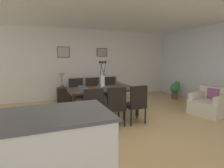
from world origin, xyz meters
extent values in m
plane|color=tan|center=(0.00, 0.00, 0.00)|extent=(9.00, 9.00, 0.00)
cube|color=silver|center=(0.00, 3.25, 1.30)|extent=(9.00, 0.10, 2.60)
cube|color=white|center=(3.65, 0.40, 1.30)|extent=(0.10, 6.30, 2.60)
cube|color=white|center=(0.00, 0.40, 2.64)|extent=(9.00, 7.20, 0.08)
cube|color=#33261E|center=(-0.01, 0.92, 0.71)|extent=(1.80, 0.92, 0.05)
cube|color=#33261E|center=(0.83, 1.32, 0.34)|extent=(0.07, 0.07, 0.69)
cube|color=#33261E|center=(-0.85, 1.32, 0.34)|extent=(0.07, 0.07, 0.69)
cube|color=#33261E|center=(0.83, 0.53, 0.34)|extent=(0.07, 0.07, 0.69)
cube|color=#33261E|center=(-0.85, 0.53, 0.34)|extent=(0.07, 0.07, 0.69)
cube|color=black|center=(-0.53, 0.15, 0.42)|extent=(0.45, 0.45, 0.08)
cube|color=black|center=(-0.53, -0.04, 0.68)|extent=(0.42, 0.07, 0.48)
cylinder|color=black|center=(-0.35, 0.35, 0.19)|extent=(0.04, 0.04, 0.38)
cylinder|color=black|center=(-0.73, 0.34, 0.19)|extent=(0.04, 0.04, 0.38)
cylinder|color=black|center=(-0.34, -0.03, 0.19)|extent=(0.04, 0.04, 0.38)
cylinder|color=black|center=(-0.72, -0.04, 0.19)|extent=(0.04, 0.04, 0.38)
cube|color=black|center=(-0.56, 1.70, 0.42)|extent=(0.46, 0.46, 0.08)
cube|color=black|center=(-0.55, 1.89, 0.68)|extent=(0.42, 0.08, 0.48)
cylinder|color=black|center=(-0.76, 1.52, 0.19)|extent=(0.04, 0.04, 0.38)
cylinder|color=black|center=(-0.38, 1.50, 0.19)|extent=(0.04, 0.04, 0.38)
cylinder|color=black|center=(-0.74, 1.90, 0.19)|extent=(0.04, 0.04, 0.38)
cylinder|color=black|center=(-0.36, 1.88, 0.19)|extent=(0.04, 0.04, 0.38)
cube|color=black|center=(0.01, 0.15, 0.42)|extent=(0.47, 0.47, 0.08)
cube|color=black|center=(-0.01, -0.04, 0.68)|extent=(0.42, 0.09, 0.48)
cylinder|color=black|center=(0.21, 0.33, 0.19)|extent=(0.04, 0.04, 0.38)
cylinder|color=black|center=(-0.17, 0.35, 0.19)|extent=(0.04, 0.04, 0.38)
cylinder|color=black|center=(0.18, -0.05, 0.19)|extent=(0.04, 0.04, 0.38)
cylinder|color=black|center=(-0.20, -0.03, 0.19)|extent=(0.04, 0.04, 0.38)
cube|color=black|center=(-0.02, 1.70, 0.42)|extent=(0.47, 0.47, 0.08)
cube|color=black|center=(-0.04, 1.89, 0.68)|extent=(0.42, 0.09, 0.48)
cylinder|color=black|center=(-0.20, 1.50, 0.19)|extent=(0.04, 0.04, 0.38)
cylinder|color=black|center=(0.18, 1.52, 0.19)|extent=(0.04, 0.04, 0.38)
cylinder|color=black|center=(-0.22, 1.88, 0.19)|extent=(0.04, 0.04, 0.38)
cylinder|color=black|center=(0.15, 1.90, 0.19)|extent=(0.04, 0.04, 0.38)
cube|color=black|center=(0.53, 0.14, 0.42)|extent=(0.44, 0.44, 0.08)
cube|color=black|center=(0.54, -0.05, 0.68)|extent=(0.42, 0.06, 0.48)
cylinder|color=black|center=(0.72, 0.33, 0.19)|extent=(0.04, 0.04, 0.38)
cylinder|color=black|center=(0.34, 0.33, 0.19)|extent=(0.04, 0.04, 0.38)
cylinder|color=black|center=(0.73, -0.05, 0.19)|extent=(0.04, 0.04, 0.38)
cylinder|color=black|center=(0.35, -0.05, 0.19)|extent=(0.04, 0.04, 0.38)
cube|color=black|center=(0.54, 1.72, 0.42)|extent=(0.45, 0.45, 0.08)
cube|color=black|center=(0.54, 1.91, 0.68)|extent=(0.42, 0.07, 0.48)
cylinder|color=black|center=(0.34, 1.53, 0.19)|extent=(0.04, 0.04, 0.38)
cylinder|color=black|center=(0.72, 1.53, 0.19)|extent=(0.04, 0.04, 0.38)
cylinder|color=black|center=(0.35, 1.91, 0.19)|extent=(0.04, 0.04, 0.38)
cylinder|color=black|center=(0.73, 1.91, 0.19)|extent=(0.04, 0.04, 0.38)
cylinder|color=white|center=(-0.01, 0.92, 0.91)|extent=(0.11, 0.11, 0.34)
cylinder|color=black|center=(0.05, 0.94, 1.24)|extent=(0.05, 0.12, 0.37)
sphere|color=black|center=(0.08, 0.95, 1.44)|extent=(0.07, 0.07, 0.07)
cylinder|color=black|center=(-0.04, 0.98, 1.24)|extent=(0.08, 0.05, 0.38)
sphere|color=black|center=(-0.05, 1.00, 1.44)|extent=(0.07, 0.07, 0.07)
cylinder|color=black|center=(-0.03, 0.87, 1.24)|extent=(0.15, 0.06, 0.36)
sphere|color=black|center=(-0.04, 0.84, 1.44)|extent=(0.07, 0.07, 0.07)
cylinder|color=#4C4742|center=(-0.55, 0.72, 0.74)|extent=(0.32, 0.32, 0.01)
cylinder|color=#475166|center=(-0.55, 0.72, 0.78)|extent=(0.17, 0.17, 0.06)
cylinder|color=#3C4556|center=(-0.55, 0.72, 0.79)|extent=(0.13, 0.13, 0.04)
cylinder|color=#4C4742|center=(-0.55, 1.13, 0.74)|extent=(0.32, 0.32, 0.01)
cylinder|color=#475166|center=(-0.55, 1.13, 0.78)|extent=(0.17, 0.17, 0.06)
cylinder|color=#3C4556|center=(-0.55, 1.13, 0.79)|extent=(0.13, 0.13, 0.04)
cylinder|color=#4C4742|center=(-0.01, 0.72, 0.74)|extent=(0.32, 0.32, 0.01)
cylinder|color=#475166|center=(-0.01, 0.72, 0.78)|extent=(0.17, 0.17, 0.06)
cylinder|color=#3C4556|center=(-0.01, 0.72, 0.79)|extent=(0.13, 0.13, 0.04)
cylinder|color=#4C4742|center=(-0.01, 1.13, 0.74)|extent=(0.32, 0.32, 0.01)
cylinder|color=#475166|center=(-0.01, 1.13, 0.78)|extent=(0.17, 0.17, 0.06)
cylinder|color=#3C4556|center=(-0.01, 1.13, 0.79)|extent=(0.13, 0.13, 0.04)
cube|color=gray|center=(0.31, 2.65, 0.21)|extent=(1.85, 0.84, 0.42)
cube|color=gray|center=(0.31, 2.99, 0.61)|extent=(1.85, 0.16, 0.38)
cube|color=gray|center=(1.18, 2.65, 0.52)|extent=(0.10, 0.84, 0.20)
cube|color=gray|center=(-0.56, 2.65, 0.52)|extent=(0.10, 0.84, 0.20)
cube|color=black|center=(-0.89, 2.74, 0.26)|extent=(0.36, 0.36, 0.52)
cylinder|color=#4C4C51|center=(-0.89, 2.74, 0.56)|extent=(0.12, 0.12, 0.08)
cylinder|color=#4C4C51|center=(-0.89, 2.74, 0.74)|extent=(0.02, 0.02, 0.30)
cone|color=beige|center=(-0.89, 2.74, 0.94)|extent=(0.22, 0.22, 0.18)
cube|color=beige|center=(2.69, -0.10, 0.20)|extent=(0.97, 0.97, 0.40)
cube|color=beige|center=(3.00, -0.03, 0.57)|extent=(0.35, 0.81, 0.35)
cube|color=beige|center=(2.75, -0.43, 0.49)|extent=(0.69, 0.30, 0.18)
cube|color=beige|center=(2.59, 0.21, 0.49)|extent=(0.69, 0.30, 0.18)
cube|color=#8C4C7A|center=(2.91, -0.05, 0.56)|extent=(0.15, 0.31, 0.30)
cube|color=silver|center=(-1.51, -1.43, 0.44)|extent=(1.48, 0.90, 0.88)
cube|color=#4C4C51|center=(-1.51, -1.43, 0.90)|extent=(1.52, 0.94, 0.04)
cube|color=#473828|center=(-0.74, 3.18, 1.75)|extent=(0.44, 0.02, 0.39)
cube|color=#B2B2AD|center=(-0.74, 3.17, 1.75)|extent=(0.39, 0.01, 0.34)
cube|color=#473828|center=(0.72, 3.18, 1.75)|extent=(0.43, 0.02, 0.33)
cube|color=#9E9389|center=(0.72, 3.17, 1.75)|extent=(0.38, 0.01, 0.28)
cylinder|color=brown|center=(3.15, 1.77, 0.11)|extent=(0.24, 0.24, 0.22)
sphere|color=#387A42|center=(3.15, 1.77, 0.40)|extent=(0.36, 0.36, 0.36)
sphere|color=#387A42|center=(3.20, 1.74, 0.56)|extent=(0.22, 0.22, 0.22)
camera|label=1|loc=(-1.51, -3.58, 1.58)|focal=28.80mm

